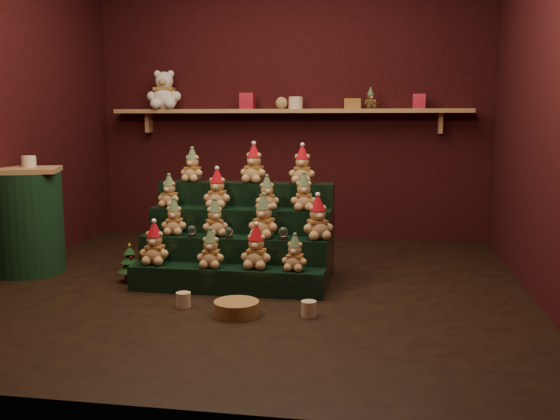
% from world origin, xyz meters
% --- Properties ---
extents(ground, '(4.00, 4.00, 0.00)m').
position_xyz_m(ground, '(0.00, 0.00, 0.00)').
color(ground, black).
rests_on(ground, ground).
extents(back_wall, '(4.00, 0.10, 2.80)m').
position_xyz_m(back_wall, '(0.00, 2.05, 1.40)').
color(back_wall, black).
rests_on(back_wall, ground).
extents(front_wall, '(4.00, 0.10, 2.80)m').
position_xyz_m(front_wall, '(0.00, -2.05, 1.40)').
color(front_wall, black).
rests_on(front_wall, ground).
extents(right_wall, '(0.10, 4.00, 2.80)m').
position_xyz_m(right_wall, '(2.05, 0.00, 1.40)').
color(right_wall, black).
rests_on(right_wall, ground).
extents(back_shelf, '(3.60, 0.26, 0.24)m').
position_xyz_m(back_shelf, '(0.00, 1.87, 1.29)').
color(back_shelf, tan).
rests_on(back_shelf, ground).
extents(riser_tier_front, '(1.40, 0.22, 0.18)m').
position_xyz_m(riser_tier_front, '(-0.11, -0.20, 0.09)').
color(riser_tier_front, black).
rests_on(riser_tier_front, ground).
extents(riser_tier_midfront, '(1.40, 0.22, 0.36)m').
position_xyz_m(riser_tier_midfront, '(-0.11, 0.02, 0.18)').
color(riser_tier_midfront, black).
rests_on(riser_tier_midfront, ground).
extents(riser_tier_midback, '(1.40, 0.22, 0.54)m').
position_xyz_m(riser_tier_midback, '(-0.11, 0.24, 0.27)').
color(riser_tier_midback, black).
rests_on(riser_tier_midback, ground).
extents(riser_tier_back, '(1.40, 0.22, 0.72)m').
position_xyz_m(riser_tier_back, '(-0.11, 0.46, 0.36)').
color(riser_tier_back, black).
rests_on(riser_tier_back, ground).
extents(teddy_0, '(0.22, 0.20, 0.30)m').
position_xyz_m(teddy_0, '(-0.65, -0.18, 0.33)').
color(teddy_0, tan).
rests_on(teddy_0, riser_tier_front).
extents(teddy_1, '(0.20, 0.18, 0.27)m').
position_xyz_m(teddy_1, '(-0.22, -0.21, 0.32)').
color(teddy_1, tan).
rests_on(teddy_1, riser_tier_front).
extents(teddy_2, '(0.23, 0.21, 0.30)m').
position_xyz_m(teddy_2, '(0.10, -0.19, 0.33)').
color(teddy_2, tan).
rests_on(teddy_2, riser_tier_front).
extents(teddy_3, '(0.20, 0.18, 0.25)m').
position_xyz_m(teddy_3, '(0.38, -0.21, 0.31)').
color(teddy_3, tan).
rests_on(teddy_3, riser_tier_front).
extents(teddy_4, '(0.20, 0.19, 0.27)m').
position_xyz_m(teddy_4, '(-0.58, 0.03, 0.49)').
color(teddy_4, tan).
rests_on(teddy_4, riser_tier_midfront).
extents(teddy_5, '(0.25, 0.25, 0.27)m').
position_xyz_m(teddy_5, '(-0.26, 0.03, 0.49)').
color(teddy_5, tan).
rests_on(teddy_5, riser_tier_midfront).
extents(teddy_6, '(0.26, 0.24, 0.31)m').
position_xyz_m(teddy_6, '(0.11, 0.03, 0.52)').
color(teddy_6, tan).
rests_on(teddy_6, riser_tier_midfront).
extents(teddy_7, '(0.28, 0.27, 0.31)m').
position_xyz_m(teddy_7, '(0.51, 0.03, 0.51)').
color(teddy_7, tan).
rests_on(teddy_7, riser_tier_midfront).
extents(teddy_8, '(0.21, 0.19, 0.25)m').
position_xyz_m(teddy_8, '(-0.68, 0.22, 0.66)').
color(teddy_8, tan).
rests_on(teddy_8, riser_tier_midback).
extents(teddy_9, '(0.21, 0.19, 0.29)m').
position_xyz_m(teddy_9, '(-0.30, 0.25, 0.69)').
color(teddy_9, tan).
rests_on(teddy_9, riser_tier_midback).
extents(teddy_10, '(0.23, 0.22, 0.25)m').
position_xyz_m(teddy_10, '(0.10, 0.22, 0.67)').
color(teddy_10, tan).
rests_on(teddy_10, riser_tier_midback).
extents(teddy_11, '(0.22, 0.20, 0.28)m').
position_xyz_m(teddy_11, '(0.38, 0.23, 0.68)').
color(teddy_11, tan).
rests_on(teddy_11, riser_tier_midback).
extents(teddy_12, '(0.22, 0.20, 0.27)m').
position_xyz_m(teddy_12, '(-0.56, 0.45, 0.85)').
color(teddy_12, tan).
rests_on(teddy_12, riser_tier_back).
extents(teddy_13, '(0.25, 0.23, 0.30)m').
position_xyz_m(teddy_13, '(-0.05, 0.45, 0.87)').
color(teddy_13, tan).
rests_on(teddy_13, riser_tier_back).
extents(teddy_14, '(0.21, 0.19, 0.29)m').
position_xyz_m(teddy_14, '(0.34, 0.44, 0.86)').
color(teddy_14, tan).
rests_on(teddy_14, riser_tier_back).
extents(snow_globe_a, '(0.06, 0.06, 0.09)m').
position_xyz_m(snow_globe_a, '(-0.42, -0.04, 0.40)').
color(snow_globe_a, black).
rests_on(snow_globe_a, riser_tier_midfront).
extents(snow_globe_b, '(0.06, 0.06, 0.08)m').
position_xyz_m(snow_globe_b, '(-0.13, -0.04, 0.40)').
color(snow_globe_b, black).
rests_on(snow_globe_b, riser_tier_midfront).
extents(snow_globe_c, '(0.07, 0.07, 0.09)m').
position_xyz_m(snow_globe_c, '(0.27, -0.04, 0.41)').
color(snow_globe_c, black).
rests_on(snow_globe_c, riser_tier_midfront).
extents(side_table, '(0.67, 0.62, 0.84)m').
position_xyz_m(side_table, '(-1.84, 0.11, 0.42)').
color(side_table, tan).
rests_on(side_table, ground).
extents(table_ornament, '(0.11, 0.11, 0.09)m').
position_xyz_m(table_ornament, '(-1.84, 0.21, 0.89)').
color(table_ornament, beige).
rests_on(table_ornament, side_table).
extents(mini_christmas_tree, '(0.18, 0.18, 0.31)m').
position_xyz_m(mini_christmas_tree, '(-0.90, -0.05, 0.15)').
color(mini_christmas_tree, '#4C301B').
rests_on(mini_christmas_tree, ground).
extents(mug_left, '(0.10, 0.10, 0.10)m').
position_xyz_m(mug_left, '(-0.30, -0.59, 0.05)').
color(mug_left, beige).
rests_on(mug_left, ground).
extents(mug_right, '(0.10, 0.10, 0.10)m').
position_xyz_m(mug_right, '(0.53, -0.65, 0.05)').
color(mug_right, beige).
rests_on(mug_right, ground).
extents(wicker_basket, '(0.37, 0.37, 0.09)m').
position_xyz_m(wicker_basket, '(0.08, -0.70, 0.04)').
color(wicker_basket, olive).
rests_on(wicker_basket, ground).
extents(white_bear, '(0.39, 0.36, 0.49)m').
position_xyz_m(white_bear, '(-1.28, 1.84, 1.57)').
color(white_bear, white).
rests_on(white_bear, back_shelf).
extents(brown_bear, '(0.18, 0.17, 0.19)m').
position_xyz_m(brown_bear, '(0.82, 1.84, 1.42)').
color(brown_bear, '#462F17').
rests_on(brown_bear, back_shelf).
extents(gift_tin_red_a, '(0.14, 0.14, 0.16)m').
position_xyz_m(gift_tin_red_a, '(-0.41, 1.85, 1.40)').
color(gift_tin_red_a, '#B41B34').
rests_on(gift_tin_red_a, back_shelf).
extents(gift_tin_cream, '(0.14, 0.14, 0.12)m').
position_xyz_m(gift_tin_cream, '(0.08, 1.85, 1.38)').
color(gift_tin_cream, beige).
rests_on(gift_tin_cream, back_shelf).
extents(gift_tin_red_b, '(0.12, 0.12, 0.14)m').
position_xyz_m(gift_tin_red_b, '(1.28, 1.85, 1.39)').
color(gift_tin_red_b, '#B41B34').
rests_on(gift_tin_red_b, back_shelf).
extents(shelf_plush_ball, '(0.12, 0.12, 0.12)m').
position_xyz_m(shelf_plush_ball, '(-0.06, 1.85, 1.38)').
color(shelf_plush_ball, tan).
rests_on(shelf_plush_ball, back_shelf).
extents(scarf_gift_box, '(0.16, 0.10, 0.10)m').
position_xyz_m(scarf_gift_box, '(0.65, 1.85, 1.37)').
color(scarf_gift_box, '#D45E1E').
rests_on(scarf_gift_box, back_shelf).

